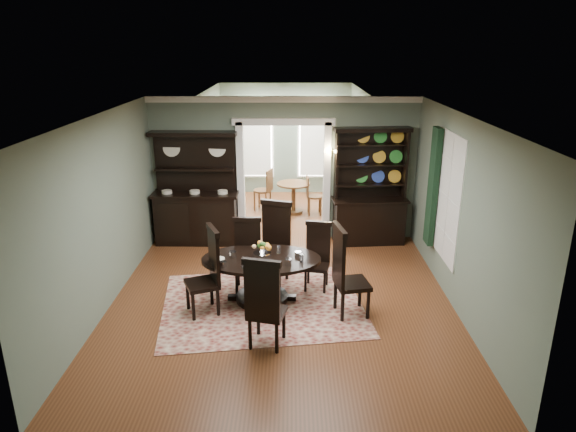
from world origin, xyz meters
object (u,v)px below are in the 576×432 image
Objects in this scene: dining_table at (261,271)px; parlor_table at (294,193)px; welsh_dresser at (369,202)px; sideboard at (196,205)px.

parlor_table reaches higher than dining_table.
dining_table is 3.39m from welsh_dresser.
parlor_table is (-1.56, 1.93, -0.38)m from welsh_dresser.
dining_table is 4.61m from parlor_table.
dining_table is at bearing -59.90° from sideboard.
dining_table is at bearing -133.24° from welsh_dresser.
sideboard reaches higher than dining_table.
dining_table is 0.80× the size of welsh_dresser.
sideboard is 3.60m from welsh_dresser.
welsh_dresser reaches higher than sideboard.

